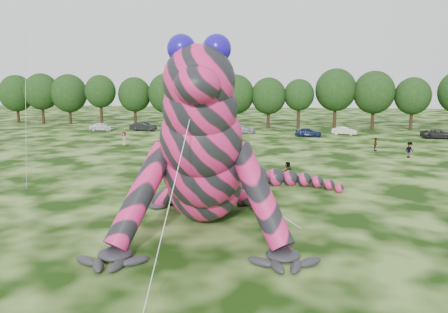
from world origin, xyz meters
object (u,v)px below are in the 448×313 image
tree_6 (194,101)px  spectator_2 (409,150)px  tree_9 (299,104)px  tree_3 (101,100)px  tree_2 (69,99)px  car_2 (183,130)px  car_5 (344,131)px  spectator_0 (227,160)px  tree_5 (167,100)px  car_0 (102,127)px  tree_12 (412,104)px  tree_7 (235,101)px  car_6 (438,134)px  tree_8 (268,103)px  inflatable_gecko (206,132)px  tree_1 (42,99)px  spectator_3 (375,144)px  tree_10 (335,99)px  spectator_5 (288,171)px  tree_4 (135,101)px  car_4 (308,132)px  car_3 (241,129)px  spectator_1 (215,153)px  car_1 (143,126)px  spectator_4 (124,139)px  tree_11 (374,100)px  tree_0 (17,99)px

tree_6 → spectator_2: 41.32m
tree_9 → tree_3: bearing=-179.6°
tree_2 → car_2: (25.97, -12.60, -4.13)m
car_5 → spectator_0: 32.87m
tree_5 → car_0: (-8.60, -10.03, -4.20)m
tree_5 → tree_12: size_ratio=1.09×
tree_7 → car_6: (31.37, -9.83, -4.06)m
tree_8 → inflatable_gecko: bearing=-90.6°
tree_1 → spectator_3: tree_1 is taller
tree_10 → spectator_5: tree_10 is taller
tree_12 → car_2: (-37.06, -11.57, -3.79)m
tree_4 → tree_12: 49.66m
car_4 → spectator_0: 27.67m
tree_1 → tree_6: size_ratio=1.03×
car_3 → spectator_1: (0.44, -25.31, 0.18)m
spectator_2 → car_1: bearing=118.5°
tree_1 → car_2: size_ratio=1.97×
spectator_4 → tree_11: bearing=53.4°
tree_9 → spectator_5: size_ratio=5.37×
inflatable_gecko → car_6: size_ratio=4.36×
tree_7 → tree_12: size_ratio=1.06×
car_3 → inflatable_gecko: bearing=-172.5°
tree_11 → tree_7: bearing=-176.7°
tree_2 → spectator_1: 50.05m
car_5 → car_3: bearing=103.6°
spectator_4 → tree_8: bearing=72.4°
car_1 → spectator_3: spectator_3 is taller
tree_6 → tree_2: bearing=175.3°
tree_1 → tree_2: tree_1 is taller
tree_0 → car_3: size_ratio=2.03×
tree_7 → tree_8: bearing=1.8°
spectator_0 → spectator_2: (18.82, 9.37, -0.03)m
spectator_0 → spectator_2: bearing=112.1°
tree_5 → tree_7: tree_5 is taller
tree_8 → car_3: bearing=-115.4°
car_6 → spectator_1: spectator_1 is taller
inflatable_gecko → spectator_2: inflatable_gecko is taller
inflatable_gecko → spectator_0: 15.45m
tree_4 → tree_6: bearing=-9.5°
tree_10 → spectator_0: 41.18m
tree_2 → tree_7: bearing=-3.4°
tree_7 → car_2: size_ratio=1.90×
car_6 → tree_10: bearing=49.0°
tree_1 → tree_6: bearing=-2.5°
tree_10 → spectator_2: tree_10 is taller
tree_6 → spectator_1: tree_6 is taller
tree_10 → tree_11: tree_10 is taller
tree_7 → spectator_3: tree_7 is taller
inflatable_gecko → tree_4: bearing=106.4°
tree_1 → spectator_4: 37.43m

